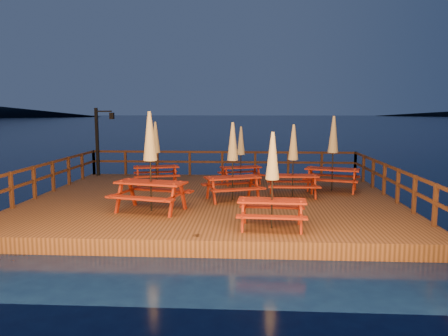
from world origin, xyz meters
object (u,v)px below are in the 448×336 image
at_px(picnic_table_0, 150,160).
at_px(picnic_table_1, 272,179).
at_px(lamp_post, 100,135).
at_px(picnic_table_2, 293,159).

height_order(picnic_table_0, picnic_table_1, picnic_table_0).
bearing_deg(picnic_table_0, lamp_post, 134.15).
xyz_separation_m(lamp_post, picnic_table_1, (7.15, -8.40, -0.55)).
distance_m(lamp_post, picnic_table_0, 7.72).
xyz_separation_m(picnic_table_1, picnic_table_2, (0.91, 4.07, 0.02)).
relative_size(lamp_post, picnic_table_1, 1.26).
height_order(picnic_table_0, picnic_table_2, picnic_table_0).
bearing_deg(picnic_table_2, picnic_table_0, -151.30).
bearing_deg(picnic_table_1, picnic_table_2, 80.58).
relative_size(lamp_post, picnic_table_2, 1.23).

